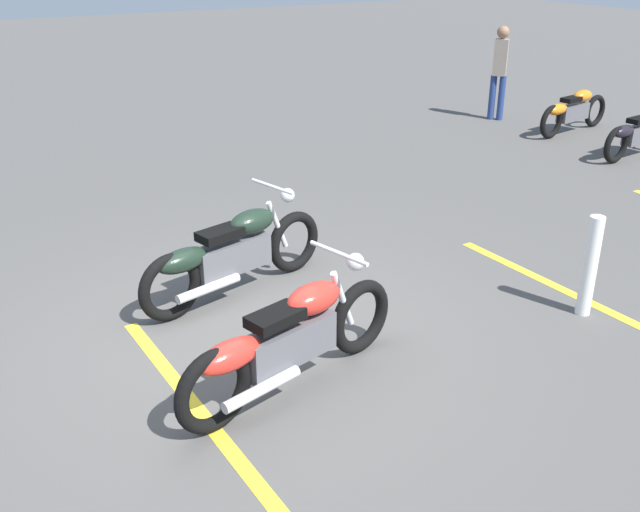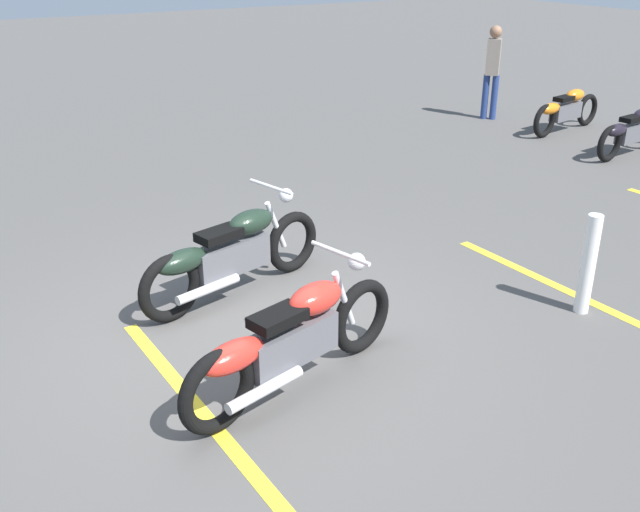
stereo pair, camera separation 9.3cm
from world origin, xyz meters
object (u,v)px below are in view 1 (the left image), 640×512
object	(u,v)px
motorcycle_dark_foreground	(231,253)
bystander_secondary	(500,68)
motorcycle_row_right	(640,132)
motorcycle_bright_foreground	(288,339)
motorcycle_row_far_right	(573,111)
bollard_post	(590,266)

from	to	relation	value
motorcycle_dark_foreground	bystander_secondary	xyz separation A→B (m)	(7.53, 4.50, 0.53)
bystander_secondary	motorcycle_row_right	bearing A→B (deg)	-126.67
motorcycle_dark_foreground	motorcycle_bright_foreground	bearing A→B (deg)	-113.51
motorcycle_bright_foreground	motorcycle_row_right	size ratio (longest dim) A/B	1.10
motorcycle_row_right	bystander_secondary	distance (m)	3.20
motorcycle_row_right	bystander_secondary	world-z (taller)	bystander_secondary
motorcycle_dark_foreground	motorcycle_row_right	distance (m)	7.88
motorcycle_dark_foreground	motorcycle_row_far_right	bearing A→B (deg)	5.78
bystander_secondary	bollard_post	world-z (taller)	bystander_secondary
motorcycle_row_right	bystander_secondary	bearing A→B (deg)	87.27
motorcycle_row_right	bollard_post	xyz separation A→B (m)	(-4.99, -3.37, 0.09)
motorcycle_bright_foreground	motorcycle_row_right	distance (m)	8.61
motorcycle_dark_foreground	bystander_secondary	world-z (taller)	bystander_secondary
motorcycle_dark_foreground	motorcycle_row_far_right	size ratio (longest dim) A/B	1.10
motorcycle_bright_foreground	motorcycle_row_far_right	size ratio (longest dim) A/B	1.09
motorcycle_dark_foreground	motorcycle_row_far_right	distance (m)	8.56
motorcycle_dark_foreground	bollard_post	xyz separation A→B (m)	(2.77, -2.01, 0.04)
motorcycle_row_right	bollard_post	size ratio (longest dim) A/B	1.99
motorcycle_row_right	motorcycle_row_far_right	distance (m)	1.67
motorcycle_dark_foreground	bollard_post	distance (m)	3.43
motorcycle_bright_foreground	motorcycle_dark_foreground	distance (m)	1.78
bollard_post	motorcycle_dark_foreground	bearing A→B (deg)	144.05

